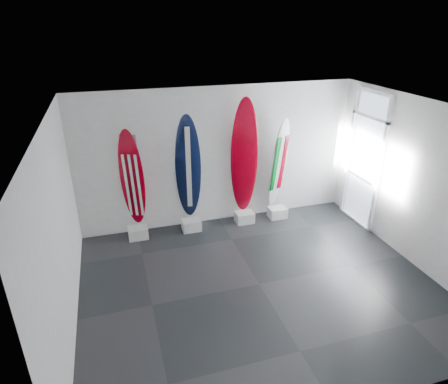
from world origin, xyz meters
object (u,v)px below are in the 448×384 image
object	(u,v)px
surfboard_italy	(279,163)
surfboard_swiss	(244,157)
surfboard_usa	(132,179)
surfboard_navy	(188,168)

from	to	relation	value
surfboard_italy	surfboard_swiss	bearing A→B (deg)	159.00
surfboard_usa	surfboard_navy	bearing A→B (deg)	18.65
surfboard_navy	surfboard_swiss	bearing A→B (deg)	10.81
surfboard_navy	surfboard_italy	xyz separation A→B (m)	(2.03, 0.00, -0.11)
surfboard_usa	surfboard_swiss	xyz separation A→B (m)	(2.36, 0.00, 0.22)
surfboard_swiss	surfboard_italy	size ratio (longest dim) A/B	1.21
surfboard_navy	surfboard_italy	distance (m)	2.03
surfboard_usa	surfboard_italy	world-z (taller)	surfboard_usa
surfboard_navy	surfboard_italy	size ratio (longest dim) A/B	1.10
surfboard_italy	surfboard_navy	bearing A→B (deg)	159.00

